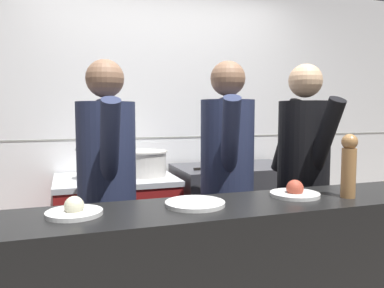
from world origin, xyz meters
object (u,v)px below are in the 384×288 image
plated_dish_appetiser (195,203)px  chef_head_cook (107,187)px  sauce_pot (145,163)px  mixing_bowl_steel (225,161)px  stock_pot (93,163)px  oven_range (116,231)px  plated_dish_main (74,210)px  chefs_knife (210,169)px  plated_dish_dessert (295,192)px  chef_sous (227,178)px  pepper_mill (349,164)px  chef_line (303,176)px

plated_dish_appetiser → chef_head_cook: bearing=116.8°
sauce_pot → mixing_bowl_steel: bearing=-2.6°
chef_head_cook → stock_pot: bearing=93.8°
oven_range → stock_pot: stock_pot is taller
oven_range → chef_head_cook: chef_head_cook is taller
oven_range → plated_dish_main: (-0.34, -1.36, 0.54)m
chefs_knife → plated_dish_appetiser: size_ratio=1.23×
plated_dish_appetiser → plated_dish_main: bearing=179.2°
oven_range → plated_dish_appetiser: size_ratio=3.37×
sauce_pot → plated_dish_dessert: (0.50, -1.34, -0.00)m
plated_dish_main → plated_dish_dessert: (1.07, 0.01, 0.00)m
chefs_knife → chef_sous: (-0.12, -0.61, 0.03)m
pepper_mill → chef_head_cook: chef_head_cook is taller
chef_head_cook → pepper_mill: bearing=-33.2°
pepper_mill → chef_sous: (-0.34, 0.73, -0.17)m
plated_dish_main → plated_dish_appetiser: (0.53, -0.01, -0.01)m
pepper_mill → chef_head_cook: bearing=146.1°
oven_range → pepper_mill: size_ratio=2.91×
plated_dish_appetiser → pepper_mill: size_ratio=0.87×
stock_pot → chefs_knife: 0.93m
oven_range → mixing_bowl_steel: size_ratio=3.34×
plated_dish_main → chef_head_cook: 0.68m
plated_dish_main → sauce_pot: bearing=67.0°
chef_line → plated_dish_appetiser: bearing=-150.3°
mixing_bowl_steel → chef_sous: 0.74m
chef_head_cook → sauce_pot: bearing=62.7°
mixing_bowl_steel → chef_head_cook: bearing=-147.6°
plated_dish_main → chef_line: bearing=20.2°
oven_range → stock_pot: bearing=-170.1°
plated_dish_dessert → pepper_mill: pepper_mill is taller
plated_dish_dessert → plated_dish_appetiser: bearing=-178.2°
chef_head_cook → chef_sous: chef_sous is taller
plated_dish_appetiser → plated_dish_dessert: plated_dish_dessert is taller
stock_pot → plated_dish_dessert: stock_pot is taller
sauce_pot → chefs_knife: (0.51, -0.11, -0.06)m
stock_pot → sauce_pot: size_ratio=0.70×
chef_sous → sauce_pot: bearing=138.4°
sauce_pot → plated_dish_dessert: bearing=-69.6°
chef_sous → chef_head_cook: bearing=-161.8°
chefs_knife → plated_dish_dessert: bearing=-90.7°
pepper_mill → chef_line: size_ratio=0.19×
mixing_bowl_steel → stock_pot: bearing=179.2°
chef_line → chef_sous: bearing=172.1°
mixing_bowl_steel → chef_head_cook: (-1.06, -0.67, -0.02)m
sauce_pot → chef_line: 1.23m
plated_dish_dessert → chef_sous: 0.63m
pepper_mill → chef_sous: size_ratio=0.19×
sauce_pot → plated_dish_appetiser: size_ratio=1.29×
oven_range → chef_sous: (0.64, -0.73, 0.52)m
stock_pot → chef_line: size_ratio=0.15×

